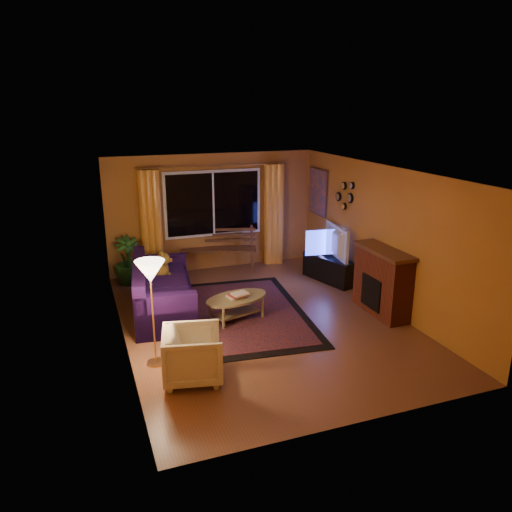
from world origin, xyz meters
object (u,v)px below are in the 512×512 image
object	(u,v)px
sofa	(163,288)
coffee_table	(237,308)
bench	(219,260)
floor_lamp	(153,314)
tv_console	(330,269)
armchair	(193,352)

from	to	relation	value
sofa	coffee_table	bearing A→B (deg)	-26.47
bench	floor_lamp	bearing A→B (deg)	-101.16
sofa	floor_lamp	bearing A→B (deg)	-96.29
tv_console	coffee_table	bearing A→B (deg)	-169.38
armchair	tv_console	bearing A→B (deg)	-39.60
bench	floor_lamp	xyz separation A→B (m)	(-1.95, -3.59, 0.52)
armchair	tv_console	size ratio (longest dim) A/B	0.63
sofa	coffee_table	world-z (taller)	sofa
sofa	tv_console	bearing A→B (deg)	14.61
bench	tv_console	size ratio (longest dim) A/B	1.31
floor_lamp	coffee_table	distance (m)	1.92
armchair	floor_lamp	distance (m)	0.80
armchair	coffee_table	distance (m)	1.96
sofa	armchair	bearing A→B (deg)	-83.12
floor_lamp	sofa	bearing A→B (deg)	76.17
coffee_table	tv_console	world-z (taller)	tv_console
armchair	coffee_table	size ratio (longest dim) A/B	0.69
armchair	tv_console	distance (m)	4.47
bench	coffee_table	size ratio (longest dim) A/B	1.43
coffee_table	tv_console	distance (m)	2.66
sofa	floor_lamp	distance (m)	1.84
armchair	coffee_table	bearing A→B (deg)	-22.92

